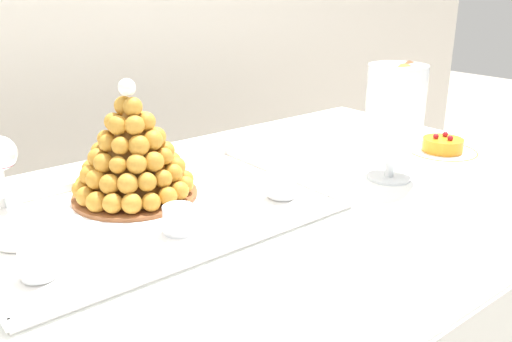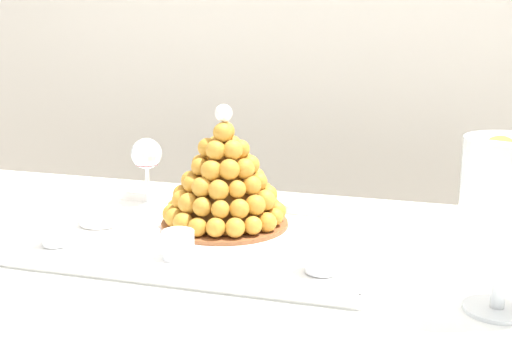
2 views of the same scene
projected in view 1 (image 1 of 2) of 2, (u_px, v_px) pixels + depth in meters
buffet_table at (223, 258)px, 1.06m from camera, size 1.69×0.94×0.76m
serving_tray at (154, 214)px, 1.02m from camera, size 0.64×0.42×0.02m
croquembouche at (132, 154)px, 1.06m from camera, size 0.25×0.25×0.24m
dessert_cup_left at (38, 262)px, 0.79m from camera, size 0.05×0.05×0.05m
dessert_cup_mid_left at (179, 220)px, 0.93m from camera, size 0.06×0.06×0.05m
dessert_cup_centre at (282, 185)px, 1.08m from camera, size 0.06×0.06×0.05m
creme_brulee_ramekin at (21, 233)px, 0.90m from camera, size 0.09×0.09×0.03m
macaron_goblet at (395, 108)px, 1.15m from camera, size 0.12×0.12×0.26m
fruit_tart_plate at (442, 148)px, 1.37m from camera, size 0.18×0.18×0.05m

